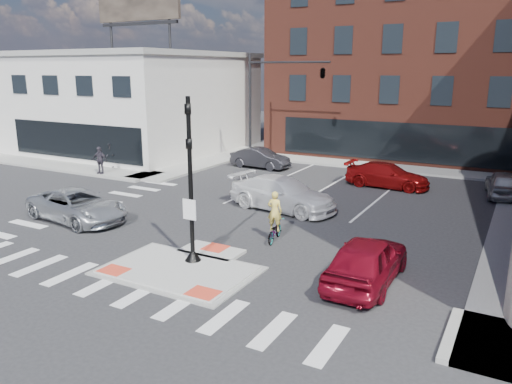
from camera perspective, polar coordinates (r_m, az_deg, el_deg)
The scene contains 18 objects.
ground at distance 18.51m, azimuth -7.93°, elevation -8.47°, with size 120.00×120.00×0.00m, color #28282B.
refuge_island at distance 18.30m, azimuth -8.42°, elevation -8.59°, with size 5.40×4.65×0.13m.
sidewalk_nw at distance 40.25m, azimuth -14.21°, elevation 3.63°, with size 23.50×20.50×0.15m.
sidewalk_n at distance 37.04m, azimuth 16.80°, elevation 2.58°, with size 26.00×3.00×0.15m, color gray.
building_nw at distance 46.73m, azimuth -15.34°, elevation 10.09°, with size 20.40×16.40×14.40m.
building_n at distance 46.21m, azimuth 20.24°, elevation 14.14°, with size 24.40×18.40×15.50m.
building_far_left at distance 67.21m, azimuth 16.78°, elevation 11.70°, with size 10.00×12.00×10.00m, color slate.
signal_pole at distance 18.05m, azimuth -7.43°, elevation -1.14°, with size 0.60×0.60×5.98m.
mast_arm_signal at distance 34.53m, azimuth 5.27°, elevation 12.59°, with size 6.10×2.24×8.00m.
silver_suv at distance 24.91m, azimuth -19.74°, elevation -1.46°, with size 2.47×5.35×1.49m, color #B8BCC0.
red_sedan at distance 17.14m, azimuth 12.56°, elevation -7.61°, with size 1.94×4.82×1.64m, color maroon.
white_pickup at distance 25.31m, azimuth 3.06°, elevation -0.19°, with size 2.34×5.75×1.67m, color white.
bg_car_dark at distance 35.95m, azimuth 0.48°, elevation 3.89°, with size 1.52×4.35×1.43m, color #232327.
bg_car_silver at distance 30.94m, azimuth 26.54°, elevation 0.82°, with size 1.80×4.47×1.52m, color #A9ABB0.
bg_car_red at distance 31.14m, azimuth 14.77°, elevation 1.85°, with size 2.03×4.99×1.45m, color #970D0E.
cyclist at distance 20.75m, azimuth 2.13°, elevation -3.72°, with size 0.88×1.76×2.14m.
pedestrian_a at distance 36.86m, azimuth -16.24°, elevation 4.06°, with size 0.84×0.66×1.73m, color black.
pedestrian_b at distance 34.81m, azimuth -17.44°, elevation 3.49°, with size 1.07×0.45×1.83m, color #342F39.
Camera 1 is at (10.36, -13.62, 7.04)m, focal length 35.00 mm.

